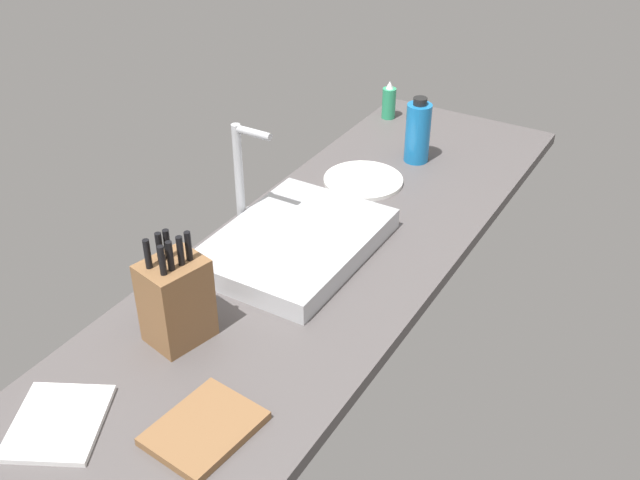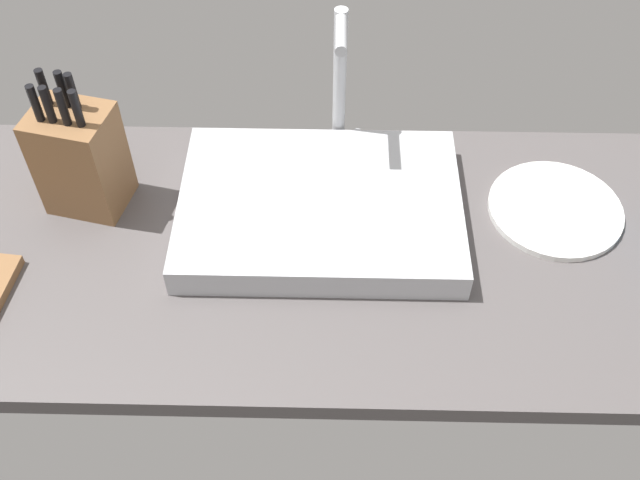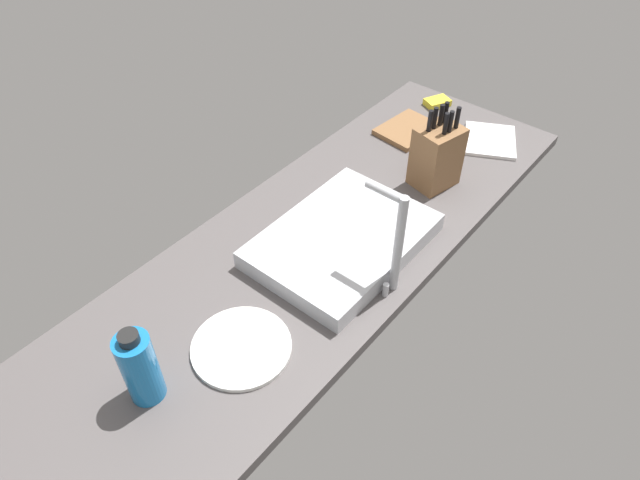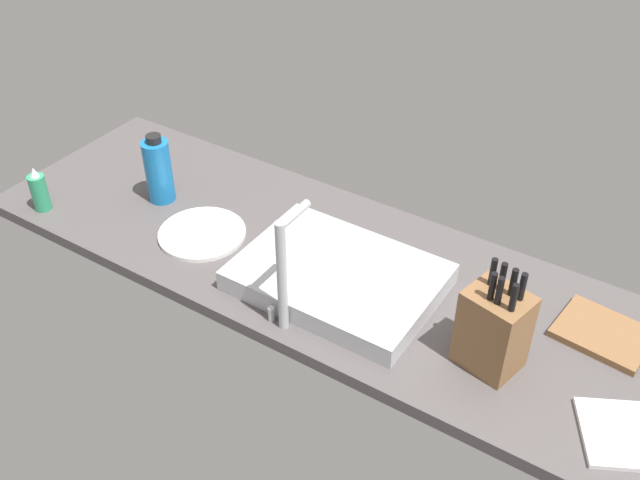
# 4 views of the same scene
# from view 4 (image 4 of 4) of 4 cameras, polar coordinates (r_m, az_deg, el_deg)

# --- Properties ---
(countertop_slab) EXTENTS (1.99, 0.62, 0.04)m
(countertop_slab) POSITION_cam_4_polar(r_m,az_deg,el_deg) (1.92, 0.76, -2.13)
(countertop_slab) COLOR #514C4C
(countertop_slab) RESTS_ON ground
(sink_basin) EXTENTS (0.49, 0.35, 0.06)m
(sink_basin) POSITION_cam_4_polar(r_m,az_deg,el_deg) (1.82, 1.43, -2.91)
(sink_basin) COLOR #B7BABF
(sink_basin) RESTS_ON countertop_slab
(faucet) EXTENTS (0.06, 0.12, 0.30)m
(faucet) POSITION_cam_4_polar(r_m,az_deg,el_deg) (1.63, -2.86, -2.19)
(faucet) COLOR #B7BABF
(faucet) RESTS_ON countertop_slab
(knife_block) EXTENTS (0.15, 0.14, 0.27)m
(knife_block) POSITION_cam_4_polar(r_m,az_deg,el_deg) (1.62, 13.42, -6.75)
(knife_block) COLOR brown
(knife_block) RESTS_ON countertop_slab
(cutting_board) EXTENTS (0.22, 0.18, 0.02)m
(cutting_board) POSITION_cam_4_polar(r_m,az_deg,el_deg) (1.82, 21.24, -6.83)
(cutting_board) COLOR brown
(cutting_board) RESTS_ON countertop_slab
(soap_bottle) EXTENTS (0.05, 0.05, 0.14)m
(soap_bottle) POSITION_cam_4_polar(r_m,az_deg,el_deg) (2.22, -21.10, 3.59)
(soap_bottle) COLOR #2D9966
(soap_bottle) RESTS_ON countertop_slab
(water_bottle) EXTENTS (0.08, 0.08, 0.21)m
(water_bottle) POSITION_cam_4_polar(r_m,az_deg,el_deg) (2.14, -12.52, 5.36)
(water_bottle) COLOR #1970B7
(water_bottle) RESTS_ON countertop_slab
(dinner_plate) EXTENTS (0.24, 0.24, 0.01)m
(dinner_plate) POSITION_cam_4_polar(r_m,az_deg,el_deg) (2.02, -9.20, 0.50)
(dinner_plate) COLOR white
(dinner_plate) RESTS_ON countertop_slab
(dish_towel) EXTENTS (0.26, 0.24, 0.01)m
(dish_towel) POSITION_cam_4_polar(r_m,az_deg,el_deg) (1.64, 23.18, -13.84)
(dish_towel) COLOR white
(dish_towel) RESTS_ON countertop_slab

